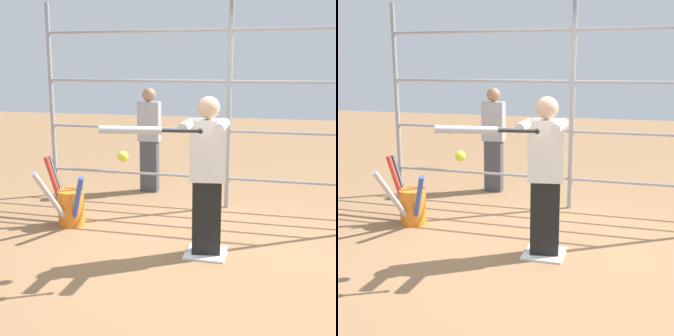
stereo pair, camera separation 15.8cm
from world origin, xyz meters
TOP-DOWN VIEW (x-y plane):
  - ground_plane at (0.00, 0.00)m, footprint 24.00×24.00m
  - home_plate at (0.00, 0.00)m, footprint 0.40×0.40m
  - fence_backstop at (0.00, -1.60)m, footprint 4.97×0.06m
  - batter at (0.00, 0.02)m, footprint 0.40×0.56m
  - baseball_bat_swinging at (0.47, 0.67)m, footprint 0.80×0.46m
  - softball_in_flight at (0.68, 0.47)m, footprint 0.10×0.10m
  - bat_bucket at (1.70, -0.46)m, footprint 0.87×1.04m
  - bystander_behind_fence at (1.21, -2.13)m, footprint 0.31×0.19m

SIDE VIEW (x-z plane):
  - ground_plane at x=0.00m, z-range 0.00..0.00m
  - home_plate at x=0.00m, z-range 0.00..0.02m
  - bat_bucket at x=1.70m, z-range -0.15..0.65m
  - bystander_behind_fence at x=1.21m, z-range 0.03..1.55m
  - batter at x=0.00m, z-range 0.06..1.62m
  - softball_in_flight at x=0.68m, z-range 1.00..1.10m
  - baseball_bat_swinging at x=0.47m, z-range 1.27..1.36m
  - fence_backstop at x=0.00m, z-range 0.00..2.65m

